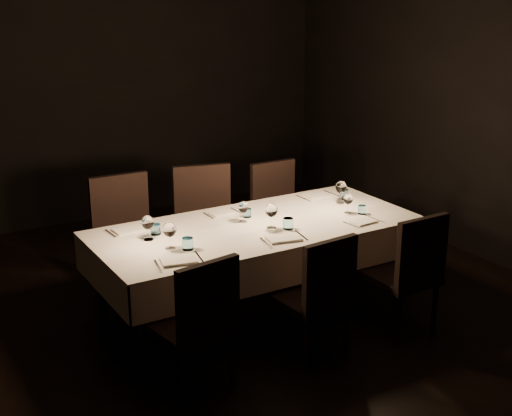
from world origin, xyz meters
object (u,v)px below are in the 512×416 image
chair_near_left (198,320)px  chair_near_center (319,292)px  chair_far_right (279,209)px  chair_near_right (409,269)px  chair_far_center (206,222)px  dining_table (256,234)px  chair_far_left (126,233)px

chair_near_left → chair_near_center: 0.91m
chair_near_left → chair_far_right: chair_far_right is taller
chair_near_right → chair_far_center: (-0.86, 1.62, 0.04)m
dining_table → chair_near_left: (-0.89, -0.78, -0.16)m
chair_near_right → dining_table: bearing=-47.3°
chair_far_right → chair_far_left: bearing=-179.1°
chair_near_center → chair_far_left: chair_far_left is taller
chair_near_left → chair_far_left: size_ratio=0.91×
chair_near_left → chair_near_right: size_ratio=0.99×
chair_near_center → chair_far_left: size_ratio=0.89×
dining_table → chair_near_left: 1.19m
chair_far_left → chair_far_center: 0.70m
dining_table → chair_far_left: (-0.74, 0.86, -0.12)m
chair_near_center → chair_far_left: (-0.76, 1.67, 0.05)m
dining_table → chair_near_center: size_ratio=2.72×
chair_near_center → chair_far_right: chair_far_right is taller
chair_far_center → chair_far_right: (0.81, 0.09, -0.04)m
chair_near_right → chair_near_left: bearing=-3.4°
chair_far_right → chair_far_center: bearing=-172.8°
chair_near_left → chair_far_center: 1.76m
chair_far_center → chair_far_right: chair_far_center is taller
chair_far_left → chair_far_right: (1.50, 0.00, -0.04)m
chair_far_right → chair_near_left: bearing=-134.4°
chair_near_center → chair_near_right: 0.79m
dining_table → chair_near_center: (0.02, -0.81, -0.17)m
dining_table → chair_far_left: size_ratio=2.43×
chair_near_left → dining_table: bearing=-147.6°
chair_near_right → chair_far_left: chair_far_left is taller
chair_far_left → chair_far_right: bearing=1.7°
chair_near_right → chair_near_center: bearing=-3.9°
chair_near_left → chair_far_right: bearing=-144.0°
chair_near_right → chair_far_left: (-1.55, 1.71, 0.04)m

